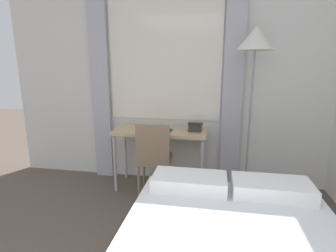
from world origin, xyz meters
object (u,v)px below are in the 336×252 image
Objects in this scene: desk at (160,136)px; standing_lamp at (255,48)px; telephone at (195,127)px; desk_chair at (154,155)px; book at (161,130)px.

desk is 1.48m from standing_lamp.
desk is at bearing -176.11° from telephone.
book is at bearing 67.47° from desk_chair.
desk is at bearing 79.13° from desk_chair.
desk is 4.59× the size of book.
desk is 6.39× the size of telephone.
desk_chair is 1.64m from standing_lamp.
desk is at bearing 114.67° from book.
standing_lamp is (1.06, -0.02, 1.04)m from desk.
book is (-1.02, -0.04, -0.95)m from standing_lamp.
telephone is at bearing 25.68° from desk_chair.
telephone reaches higher than desk.
book is at bearing -166.59° from telephone.
telephone is (-0.62, 0.05, -0.92)m from standing_lamp.
desk is 0.59× the size of standing_lamp.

